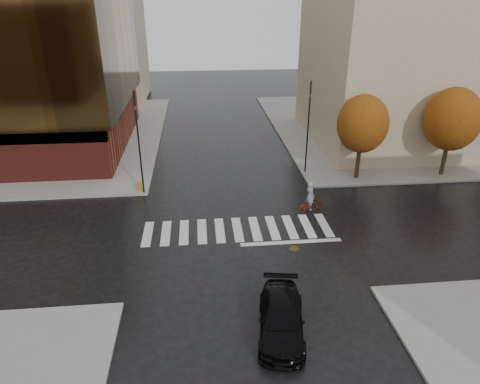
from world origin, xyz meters
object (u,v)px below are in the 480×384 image
Objects in this scene: fire_hydrant at (140,185)px; sedan at (281,318)px; cyclist at (310,201)px; traffic_light_nw at (138,137)px; traffic_light_ne at (308,122)px.

sedan is at bearing -62.82° from fire_hydrant.
sedan is at bearing 137.35° from cyclist.
traffic_light_ne is (12.60, 2.70, -0.07)m from traffic_light_nw.
fire_hydrant is (-0.29, 0.20, -3.75)m from traffic_light_nw.
sedan is 16.80m from traffic_light_nw.
cyclist is at bearing -18.93° from fire_hydrant.
sedan is 11.59m from cyclist.
cyclist is 7.51m from traffic_light_ne.
traffic_light_nw is 9.00× the size of fire_hydrant.
sedan is 2.25× the size of cyclist.
traffic_light_ne is (1.23, 6.50, 3.56)m from cyclist.
traffic_light_nw reaches higher than traffic_light_ne.
traffic_light_nw is at bearing 11.87° from traffic_light_ne.
fire_hydrant is at bearing 126.54° from sedan.
cyclist is (4.03, 10.86, 0.03)m from sedan.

